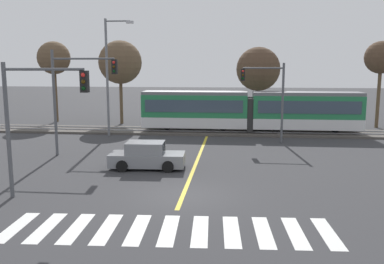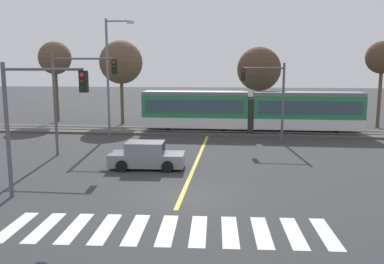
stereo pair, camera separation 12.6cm
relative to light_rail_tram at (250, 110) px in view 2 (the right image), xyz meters
name	(u,v)px [view 2 (the right image)]	position (x,y,z in m)	size (l,w,h in m)	color
ground_plane	(182,196)	(-3.55, -17.83, -2.05)	(200.00, 200.00, 0.00)	#333335
track_bed	(209,132)	(-3.55, 0.01, -1.96)	(120.00, 4.00, 0.18)	#4C4742
rail_near	(208,131)	(-3.55, -0.71, -1.82)	(120.00, 0.08, 0.10)	#939399
rail_far	(210,129)	(-3.55, 0.73, -1.82)	(120.00, 0.08, 0.10)	#939399
light_rail_tram	(250,110)	(0.00, 0.00, 0.00)	(18.50, 2.64, 3.43)	silver
crosswalk_stripe_0	(15,226)	(-9.04, -22.01, -2.04)	(0.56, 2.80, 0.01)	silver
crosswalk_stripe_1	(45,227)	(-7.94, -21.95, -2.04)	(0.56, 2.80, 0.01)	silver
crosswalk_stripe_2	(75,228)	(-6.85, -21.90, -2.04)	(0.56, 2.80, 0.01)	silver
crosswalk_stripe_3	(106,228)	(-5.75, -21.84, -2.04)	(0.56, 2.80, 0.01)	silver
crosswalk_stripe_4	(136,229)	(-4.65, -21.78, -2.04)	(0.56, 2.80, 0.01)	silver
crosswalk_stripe_5	(167,230)	(-3.55, -21.72, -2.04)	(0.56, 2.80, 0.01)	silver
crosswalk_stripe_6	(198,231)	(-2.45, -21.67, -2.04)	(0.56, 2.80, 0.01)	silver
crosswalk_stripe_7	(230,231)	(-1.35, -21.61, -2.04)	(0.56, 2.80, 0.01)	silver
crosswalk_stripe_8	(262,232)	(-0.26, -21.55, -2.04)	(0.56, 2.80, 0.01)	silver
crosswalk_stripe_9	(294,233)	(0.84, -21.49, -2.04)	(0.56, 2.80, 0.01)	silver
crosswalk_stripe_10	(326,233)	(1.94, -21.43, -2.04)	(0.56, 2.80, 0.01)	silver
lane_centre_line	(197,160)	(-3.55, -10.86, -2.05)	(0.20, 17.73, 0.01)	gold
sedan_crossing	(147,156)	(-6.19, -13.10, -1.35)	(4.28, 2.08, 1.52)	gray
traffic_light_near_left	(34,108)	(-9.72, -18.82, 1.90)	(3.75, 0.38, 5.88)	#515459
traffic_light_far_right	(269,90)	(1.20, -4.19, 1.90)	(3.25, 0.38, 5.99)	#515459
traffic_light_mid_left	(74,87)	(-11.41, -10.29, 2.37)	(4.25, 0.38, 6.75)	#515459
street_lamp_west	(110,71)	(-11.51, -2.55, 3.32)	(2.37, 0.28, 9.52)	slate
bare_tree_far_west	(55,58)	(-19.95, 5.73, 4.53)	(3.37, 3.37, 8.32)	brown
bare_tree_west	(121,62)	(-12.74, 4.99, 4.10)	(4.30, 4.30, 8.32)	brown
bare_tree_east	(259,69)	(0.91, 4.95, 3.43)	(4.22, 4.22, 7.61)	brown
bare_tree_far_east	(382,58)	(12.14, 4.69, 4.45)	(3.00, 3.00, 8.08)	brown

